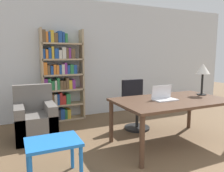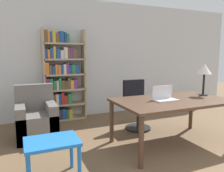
% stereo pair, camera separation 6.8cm
% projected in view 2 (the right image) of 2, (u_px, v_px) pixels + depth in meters
% --- Properties ---
extents(wall_back, '(8.00, 0.06, 2.70)m').
position_uv_depth(wall_back, '(98.00, 59.00, 5.28)').
color(wall_back, silver).
rests_on(wall_back, ground_plane).
extents(desk, '(1.83, 1.07, 0.74)m').
position_uv_depth(desk, '(172.00, 104.00, 3.50)').
color(desk, '#4C3323').
rests_on(desk, ground_plane).
extents(laptop, '(0.38, 0.22, 0.23)m').
position_uv_depth(laptop, '(164.00, 97.00, 3.44)').
color(laptop, silver).
rests_on(laptop, desk).
extents(table_lamp, '(0.24, 0.24, 0.56)m').
position_uv_depth(table_lamp, '(204.00, 70.00, 3.81)').
color(table_lamp, black).
rests_on(table_lamp, desk).
extents(office_chair, '(0.50, 0.50, 0.96)m').
position_uv_depth(office_chair, '(137.00, 106.00, 4.31)').
color(office_chair, black).
rests_on(office_chair, ground_plane).
extents(side_table_blue, '(0.60, 0.47, 0.49)m').
position_uv_depth(side_table_blue, '(52.00, 147.00, 2.50)').
color(side_table_blue, blue).
rests_on(side_table_blue, ground_plane).
extents(armchair, '(0.67, 0.73, 0.92)m').
position_uv_depth(armchair, '(36.00, 120.00, 3.86)').
color(armchair, '#66605B').
rests_on(armchair, ground_plane).
extents(bookshelf, '(0.91, 0.28, 2.00)m').
position_uv_depth(bookshelf, '(61.00, 77.00, 4.79)').
color(bookshelf, tan).
rests_on(bookshelf, ground_plane).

